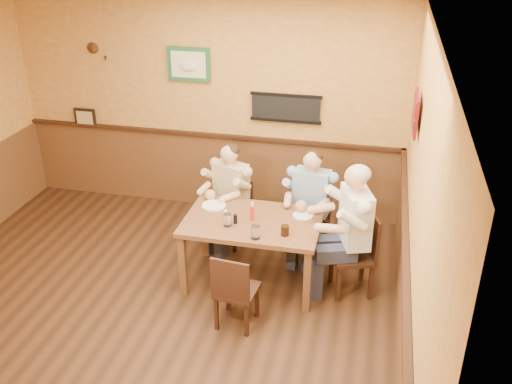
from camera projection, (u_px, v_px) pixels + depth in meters
room at (142, 154)px, 5.00m from camera, size 5.02×5.03×2.81m
dining_table at (252, 228)px, 5.90m from camera, size 1.40×0.90×0.75m
chair_back_left at (232, 213)px, 6.72m from camera, size 0.48×0.48×0.80m
chair_back_right at (310, 223)px, 6.50m from camera, size 0.43×0.43×0.82m
chair_right_end at (352, 254)px, 5.83m from camera, size 0.53×0.53×0.90m
chair_near_side at (237, 288)px, 5.38m from camera, size 0.41×0.41×0.81m
diner_tan_shirt at (232, 200)px, 6.65m from camera, size 0.69×0.69×1.14m
diner_blue_polo at (311, 209)px, 6.42m from camera, size 0.62×0.62×1.17m
diner_white_elder at (354, 237)px, 5.75m from camera, size 0.75×0.75×1.29m
water_glass_left at (228, 220)px, 5.72m from camera, size 0.09×0.09×0.13m
water_glass_mid at (255, 232)px, 5.50m from camera, size 0.11×0.11×0.14m
cola_tumbler at (285, 230)px, 5.56m from camera, size 0.10×0.10×0.11m
hot_sauce_bottle at (252, 212)px, 5.82m from camera, size 0.06×0.06×0.18m
salt_shaker at (225, 214)px, 5.88m from camera, size 0.04×0.04×0.09m
pepper_shaker at (235, 219)px, 5.78m from camera, size 0.05×0.05×0.10m
plate_far_left at (214, 206)px, 6.13m from camera, size 0.32×0.32×0.02m
plate_far_right at (303, 215)px, 5.93m from camera, size 0.25×0.25×0.01m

